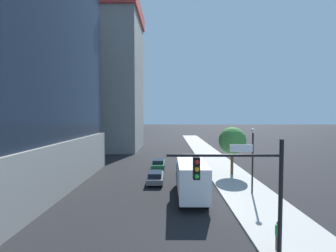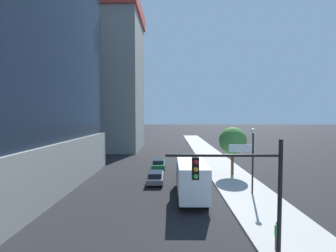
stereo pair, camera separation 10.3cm
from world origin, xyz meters
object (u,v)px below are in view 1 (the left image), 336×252
(construction_building, at_px, (111,72))
(pedestrian_green_shirt, at_px, (278,235))
(traffic_light_pole, at_px, (244,183))
(street_tree, at_px, (232,141))
(car_white, at_px, (185,171))
(street_lamp, at_px, (253,152))
(car_green, at_px, (158,164))
(car_gray, at_px, (155,177))
(box_truck, at_px, (191,177))

(construction_building, distance_m, pedestrian_green_shirt, 47.24)
(traffic_light_pole, xyz_separation_m, street_tree, (4.46, 18.12, 0.05))
(car_white, relative_size, pedestrian_green_shirt, 2.90)
(street_lamp, distance_m, car_green, 14.73)
(street_tree, distance_m, car_gray, 10.91)
(car_gray, distance_m, pedestrian_green_shirt, 15.28)
(street_tree, bearing_deg, traffic_light_pole, -103.82)
(street_tree, relative_size, car_gray, 1.39)
(car_white, relative_size, box_truck, 0.59)
(street_lamp, xyz_separation_m, car_gray, (-9.61, 3.99, -3.56))
(pedestrian_green_shirt, bearing_deg, car_gray, 120.33)
(car_white, xyz_separation_m, box_truck, (-0.00, -7.52, 1.22))
(car_gray, xyz_separation_m, box_truck, (3.63, -4.81, 1.26))
(car_green, bearing_deg, pedestrian_green_shirt, -68.71)
(traffic_light_pole, xyz_separation_m, box_truck, (-1.58, 9.98, -2.50))
(car_white, bearing_deg, construction_building, 123.02)
(traffic_light_pole, height_order, car_white, traffic_light_pole)
(traffic_light_pole, xyz_separation_m, street_lamp, (4.40, 10.81, -0.20))
(car_gray, bearing_deg, box_truck, -53.00)
(car_white, relative_size, car_gray, 1.08)
(car_white, distance_m, car_gray, 4.53)
(car_white, height_order, car_gray, car_white)
(box_truck, bearing_deg, construction_building, 116.27)
(pedestrian_green_shirt, bearing_deg, car_green, 111.29)
(construction_building, xyz_separation_m, traffic_light_pole, (17.02, -41.25, -13.28))
(street_tree, height_order, pedestrian_green_shirt, street_tree)
(street_tree, height_order, car_gray, street_tree)
(street_tree, xyz_separation_m, car_gray, (-9.67, -3.33, -3.80))
(street_tree, relative_size, car_white, 1.29)
(street_tree, bearing_deg, box_truck, -126.59)
(traffic_light_pole, relative_size, pedestrian_green_shirt, 3.93)
(pedestrian_green_shirt, bearing_deg, street_lamp, 78.34)
(construction_building, height_order, box_truck, construction_building)
(construction_building, xyz_separation_m, pedestrian_green_shirt, (19.52, -39.64, -16.72))
(pedestrian_green_shirt, bearing_deg, car_white, 104.42)
(street_lamp, bearing_deg, pedestrian_green_shirt, -101.66)
(traffic_light_pole, height_order, pedestrian_green_shirt, traffic_light_pole)
(traffic_light_pole, bearing_deg, car_white, 95.17)
(street_tree, distance_m, car_white, 7.15)
(car_gray, xyz_separation_m, pedestrian_green_shirt, (7.71, -13.19, 0.30))
(street_tree, distance_m, pedestrian_green_shirt, 16.99)
(traffic_light_pole, distance_m, car_green, 22.34)
(street_lamp, xyz_separation_m, box_truck, (-5.98, -0.83, -2.30))
(traffic_light_pole, xyz_separation_m, car_gray, (-5.21, 14.80, -3.75))
(car_green, bearing_deg, traffic_light_pole, -76.32)
(street_lamp, height_order, car_gray, street_lamp)
(traffic_light_pole, bearing_deg, car_green, 103.68)
(car_green, bearing_deg, box_truck, -72.38)
(street_tree, bearing_deg, car_white, -174.15)
(street_tree, xyz_separation_m, car_white, (-6.04, -0.62, -3.77))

